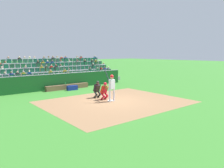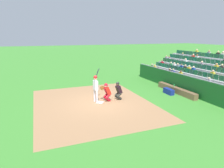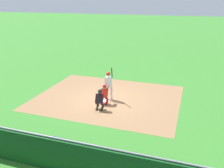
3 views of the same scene
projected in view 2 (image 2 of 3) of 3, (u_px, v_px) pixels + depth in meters
name	position (u px, v px, depth m)	size (l,w,h in m)	color
ground_plane	(100.00, 103.00, 13.31)	(160.00, 160.00, 0.00)	#387F2C
infield_dirt_patch	(93.00, 103.00, 13.13)	(9.31, 7.43, 0.01)	#976E4A
home_plate_marker	(100.00, 102.00, 13.30)	(0.44, 0.44, 0.02)	white
batter_at_plate	(96.00, 86.00, 13.05)	(0.65, 0.54, 2.27)	silver
catcher_crouching	(107.00, 91.00, 13.46)	(0.49, 0.73, 1.29)	#B10F1F
home_plate_umpire	(118.00, 90.00, 13.79)	(0.47, 0.47, 1.30)	black
dugout_wall	(182.00, 83.00, 15.61)	(13.08, 0.24, 1.46)	#13491C
dugout_bench	(176.00, 90.00, 15.54)	(4.23, 0.40, 0.44)	brown
water_bottle_on_bench	(174.00, 85.00, 15.67)	(0.07, 0.07, 0.21)	green
equipment_duffel_bag	(169.00, 91.00, 15.22)	(0.97, 0.36, 0.41)	navy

